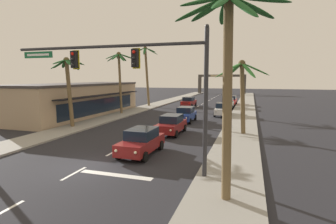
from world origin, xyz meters
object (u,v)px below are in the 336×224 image
object	(u,v)px
sedan_third_in_queue	(171,124)
sedan_parked_nearest_kerb	(231,100)
sedan_parked_far_kerb	(228,103)
town_gateway_arch	(222,81)
palm_left_farthest	(146,67)
palm_right_nearest	(227,53)
traffic_signal_mast	(139,72)
sedan_lead_at_stop_bar	(141,141)
storefront_strip_left	(80,99)
sedan_oncoming_far	(189,102)
sedan_parked_mid_kerb	(223,109)
sedan_fifth_in_queue	(185,114)
palm_left_third	(120,69)
palm_right_second	(242,82)
palm_left_second	(68,78)

from	to	relation	value
sedan_third_in_queue	sedan_parked_nearest_kerb	xyz separation A→B (m)	(3.26, 26.97, 0.00)
sedan_parked_far_kerb	town_gateway_arch	world-z (taller)	town_gateway_arch
palm_left_farthest	palm_right_nearest	size ratio (longest dim) A/B	1.25
traffic_signal_mast	palm_left_farthest	bearing A→B (deg)	111.42
sedan_lead_at_stop_bar	storefront_strip_left	distance (m)	20.48
traffic_signal_mast	sedan_oncoming_far	distance (m)	32.25
sedan_parked_nearest_kerb	palm_right_nearest	size ratio (longest dim) A/B	0.55
sedan_parked_mid_kerb	palm_left_farthest	world-z (taller)	palm_left_farthest
sedan_oncoming_far	sedan_third_in_queue	bearing A→B (deg)	-81.00
sedan_parked_mid_kerb	palm_right_nearest	bearing A→B (deg)	-84.08
town_gateway_arch	sedan_parked_nearest_kerb	bearing A→B (deg)	-80.92
palm_right_nearest	town_gateway_arch	world-z (taller)	palm_right_nearest
sedan_fifth_in_queue	storefront_strip_left	bearing A→B (deg)	176.55
sedan_oncoming_far	sedan_parked_mid_kerb	bearing A→B (deg)	-54.27
palm_left_third	palm_right_nearest	size ratio (longest dim) A/B	1.02
sedan_third_in_queue	sedan_parked_far_kerb	bearing A→B (deg)	81.76
sedan_parked_mid_kerb	town_gateway_arch	xyz separation A→B (m)	(-5.20, 47.30, 2.98)
traffic_signal_mast	palm_left_third	xyz separation A→B (m)	(-11.44, 19.69, 0.88)
sedan_parked_mid_kerb	palm_left_third	size ratio (longest dim) A/B	0.54
sedan_parked_nearest_kerb	palm_left_farthest	size ratio (longest dim) A/B	0.44
palm_right_second	storefront_strip_left	xyz separation A→B (m)	(-20.65, 6.09, -2.46)
sedan_fifth_in_queue	sedan_oncoming_far	bearing A→B (deg)	101.61
sedan_parked_nearest_kerb	sedan_parked_mid_kerb	distance (m)	14.23
sedan_third_in_queue	palm_right_nearest	world-z (taller)	palm_right_nearest
sedan_third_in_queue	sedan_oncoming_far	xyz separation A→B (m)	(-3.49, 22.00, 0.00)
palm_left_third	sedan_fifth_in_queue	bearing A→B (deg)	-19.03
sedan_parked_mid_kerb	palm_left_second	world-z (taller)	palm_left_second
palm_left_farthest	palm_right_second	distance (m)	25.20
sedan_parked_nearest_kerb	palm_left_second	bearing A→B (deg)	-116.82
sedan_oncoming_far	palm_left_farthest	bearing A→B (deg)	-167.18
sedan_lead_at_stop_bar	sedan_fifth_in_queue	size ratio (longest dim) A/B	1.00
sedan_lead_at_stop_bar	sedan_parked_nearest_kerb	distance (m)	33.79
palm_right_nearest	palm_right_second	bearing A→B (deg)	89.40
sedan_third_in_queue	sedan_parked_far_kerb	world-z (taller)	same
sedan_oncoming_far	town_gateway_arch	distance (m)	38.19
sedan_parked_far_kerb	town_gateway_arch	xyz separation A→B (m)	(-5.13, 38.60, 2.98)
traffic_signal_mast	sedan_fifth_in_queue	bearing A→B (deg)	95.25
sedan_lead_at_stop_bar	palm_left_third	xyz separation A→B (m)	(-10.22, 16.74, 5.28)
traffic_signal_mast	palm_right_nearest	bearing A→B (deg)	-26.16
sedan_lead_at_stop_bar	storefront_strip_left	xyz separation A→B (m)	(-14.73, 14.18, 1.26)
sedan_parked_mid_kerb	town_gateway_arch	bearing A→B (deg)	96.27
sedan_oncoming_far	palm_left_second	world-z (taller)	palm_left_second
traffic_signal_mast	sedan_parked_mid_kerb	xyz separation A→B (m)	(2.01, 22.35, -4.40)
palm_right_nearest	sedan_parked_far_kerb	bearing A→B (deg)	94.50
sedan_oncoming_far	palm_left_farthest	size ratio (longest dim) A/B	0.44
sedan_parked_mid_kerb	palm_left_third	bearing A→B (deg)	-168.81
sedan_third_in_queue	sedan_fifth_in_queue	distance (m)	6.66
palm_left_farthest	palm_right_second	bearing A→B (deg)	-49.00
sedan_third_in_queue	town_gateway_arch	size ratio (longest dim) A/B	0.31
sedan_third_in_queue	palm_right_second	world-z (taller)	palm_right_second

